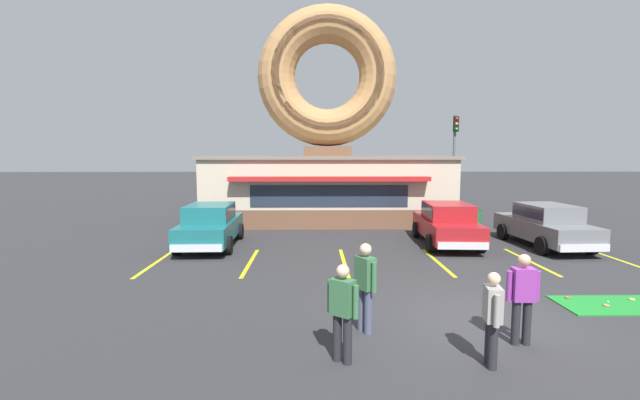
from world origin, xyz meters
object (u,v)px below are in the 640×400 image
Objects in this scene: car_red at (447,222)px; pedestrian_clipboard_woman at (492,315)px; pedestrian_blue_sweater_man at (365,283)px; pedestrian_hooded_kid at (523,295)px; golf_ball at (608,302)px; traffic_light_pole at (455,150)px; car_teal at (210,224)px; trash_bin at (475,220)px; car_grey at (545,224)px; pedestrian_leather_jacket_man at (343,309)px.

car_red is 2.98× the size of pedestrian_clipboard_woman.
car_red is at bearing 76.81° from pedestrian_clipboard_woman.
pedestrian_hooded_kid is at bearing -12.12° from pedestrian_blue_sweater_man.
traffic_light_pole is at bearing 83.94° from golf_ball.
car_red is at bearing 81.20° from pedestrian_hooded_kid.
car_teal is 4.72× the size of trash_bin.
trash_bin is (-1.37, 3.31, -0.37)m from car_grey.
pedestrian_clipboard_woman is at bearing -109.66° from trash_bin.
traffic_light_pole reaches higher than car_teal.
pedestrian_clipboard_woman is at bearing -122.62° from car_grey.
pedestrian_leather_jacket_man is (-6.30, -2.68, 0.86)m from golf_ball.
golf_ball is 6.04m from pedestrian_blue_sweater_man.
pedestrian_hooded_kid is (-3.04, -2.06, 0.87)m from golf_ball.
pedestrian_hooded_kid reaches higher than car_red.
car_grey is 0.80× the size of traffic_light_pole.
golf_ball is 0.03× the size of pedestrian_hooded_kid.
pedestrian_leather_jacket_man is at bearing -169.34° from pedestrian_hooded_kid.
pedestrian_hooded_kid reaches higher than golf_ball.
car_teal is 12.47m from car_grey.
car_red reaches higher than golf_ball.
trash_bin is (2.19, 2.89, -0.37)m from car_red.
pedestrian_leather_jacket_man reaches higher than pedestrian_clipboard_woman.
pedestrian_blue_sweater_man reaches higher than car_grey.
traffic_light_pole is (8.03, 18.99, 2.80)m from pedestrian_leather_jacket_man.
car_teal is 2.77× the size of pedestrian_hooded_kid.
traffic_light_pole reaches higher than car_grey.
traffic_light_pole reaches higher than trash_bin.
pedestrian_blue_sweater_man reaches higher than car_teal.
traffic_light_pole is at bearing 79.74° from trash_bin.
trash_bin is (0.49, 9.48, 0.45)m from golf_ball.
pedestrian_blue_sweater_man is 1.05× the size of pedestrian_hooded_kid.
pedestrian_hooded_kid is (-1.34, -8.65, 0.05)m from car_red.
car_red is at bearing 63.09° from pedestrian_blue_sweater_man.
pedestrian_leather_jacket_man reaches higher than car_red.
car_grey is at bearing -67.56° from trash_bin.
golf_ball is at bearing 34.16° from pedestrian_hooded_kid.
pedestrian_hooded_kid is 3.32m from pedestrian_leather_jacket_man.
pedestrian_clipboard_woman is 1.60× the size of trash_bin.
golf_ball is at bearing -30.92° from car_teal.
car_teal is 0.99× the size of car_grey.
car_grey reaches higher than trash_bin.
pedestrian_leather_jacket_man reaches higher than car_teal.
car_grey reaches higher than pedestrian_clipboard_woman.
traffic_light_pole is at bearing 70.57° from car_red.
traffic_light_pole is (7.52, 17.78, 2.74)m from pedestrian_blue_sweater_man.
pedestrian_leather_jacket_man reaches higher than car_grey.
pedestrian_clipboard_woman reaches higher than golf_ball.
pedestrian_clipboard_woman is at bearing -4.08° from pedestrian_leather_jacket_man.
golf_ball is 0.03× the size of pedestrian_clipboard_woman.
traffic_light_pole reaches higher than pedestrian_hooded_kid.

